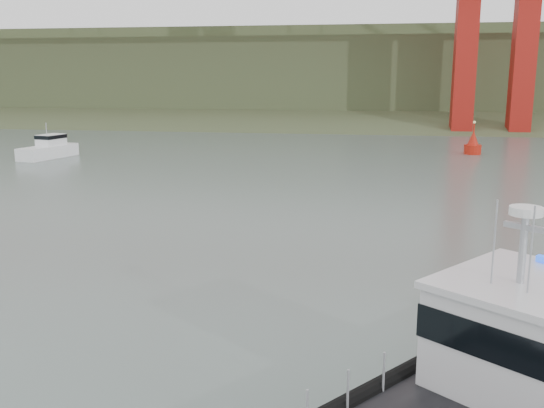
{
  "coord_description": "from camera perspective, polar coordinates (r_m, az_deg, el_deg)",
  "views": [
    {
      "loc": [
        5.46,
        -17.92,
        8.41
      ],
      "look_at": [
        0.76,
        9.97,
        2.4
      ],
      "focal_mm": 40.0,
      "sensor_mm": 36.0,
      "label": 1
    }
  ],
  "objects": [
    {
      "name": "ground",
      "position": [
        20.53,
        -6.88,
        -12.27
      ],
      "size": [
        400.0,
        400.0,
        0.0
      ],
      "primitive_type": "plane",
      "color": "slate",
      "rests_on": "ground"
    },
    {
      "name": "headlands",
      "position": [
        143.53,
        7.53,
        11.35
      ],
      "size": [
        500.0,
        105.36,
        27.12
      ],
      "color": "#3E4E2C",
      "rests_on": "ground"
    },
    {
      "name": "patrol_boat",
      "position": [
        16.06,
        21.56,
        -14.66
      ],
      "size": [
        10.63,
        11.87,
        5.7
      ],
      "rotation": [
        0.0,
        0.0,
        -0.67
      ],
      "color": "black",
      "rests_on": "ground"
    },
    {
      "name": "nav_buoy",
      "position": [
        69.8,
        18.38,
        5.3
      ],
      "size": [
        1.84,
        1.84,
        3.83
      ],
      "color": "#AB190B",
      "rests_on": "ground"
    },
    {
      "name": "motorboat",
      "position": [
        67.5,
        -20.25,
        4.9
      ],
      "size": [
        3.69,
        7.18,
        3.77
      ],
      "rotation": [
        0.0,
        0.0,
        -0.21
      ],
      "color": "white",
      "rests_on": "ground"
    }
  ]
}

